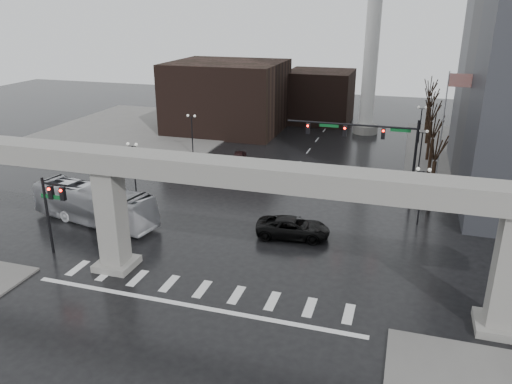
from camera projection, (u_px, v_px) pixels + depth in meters
ground at (208, 282)px, 33.76m from camera, size 160.00×160.00×0.00m
sidewalk_nw at (137, 133)px, 73.13m from camera, size 28.00×36.00×0.15m
elevated_guideway at (223, 188)px, 31.00m from camera, size 48.00×2.60×8.70m
building_far_left at (227, 96)px, 73.47m from camera, size 16.00×14.00×10.00m
building_far_mid at (320, 96)px, 79.46m from camera, size 10.00×10.00×8.00m
smokestack at (372, 38)px, 68.61m from camera, size 3.60×3.60×30.00m
signal_mast_arm at (374, 141)px, 46.07m from camera, size 12.12×0.43×8.00m
signal_left_pole at (52, 203)px, 36.16m from camera, size 2.30×0.30×6.00m
flagpole_assembly at (447, 120)px, 46.60m from camera, size 2.06×0.12×12.00m
lamp_right_0 at (422, 186)px, 41.35m from camera, size 1.22×0.32×5.11m
lamp_right_1 at (421, 144)px, 53.89m from camera, size 1.22×0.32×5.11m
lamp_right_2 at (421, 118)px, 66.42m from camera, size 1.22×0.32×5.11m
lamp_left_0 at (133, 159)px, 48.80m from camera, size 1.22×0.32×5.11m
lamp_left_1 at (192, 128)px, 61.33m from camera, size 1.22×0.32×5.11m
lamp_left_2 at (230, 107)px, 73.87m from camera, size 1.22×0.32×5.11m
tree_right_0 at (433, 180)px, 44.91m from camera, size 1.09×1.58×7.50m
tree_right_1 at (431, 156)px, 52.04m from camera, size 1.09×1.61×7.67m
tree_right_2 at (430, 137)px, 59.18m from camera, size 1.10×1.63×7.85m
tree_right_3 at (429, 122)px, 66.32m from camera, size 1.11×1.66×8.02m
tree_right_4 at (428, 111)px, 73.46m from camera, size 1.12×1.69×8.19m
pickup_truck at (293, 228)px, 40.03m from camera, size 6.17×3.40×1.64m
city_bus at (94, 204)px, 42.51m from camera, size 12.22×5.03×3.32m
far_car at (238, 157)px, 59.23m from camera, size 2.05×3.95×1.29m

